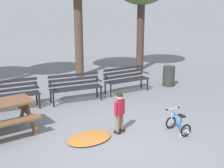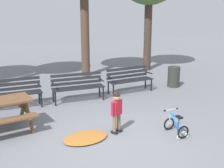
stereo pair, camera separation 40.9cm
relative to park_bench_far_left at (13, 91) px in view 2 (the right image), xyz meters
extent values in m
plane|color=slate|center=(1.63, -3.27, -0.51)|extent=(36.00, 36.00, 0.00)
cube|color=brown|center=(0.15, -1.77, -0.15)|extent=(0.14, 0.57, 0.76)
cube|color=brown|center=(0.08, -1.28, -0.15)|extent=(0.14, 0.57, 0.76)
cube|color=brown|center=(0.11, -1.53, -0.09)|extent=(0.23, 1.10, 0.04)
cube|color=#232328|center=(0.00, 0.09, -0.07)|extent=(1.60, 0.12, 0.03)
cube|color=#232328|center=(0.00, -0.03, -0.07)|extent=(1.60, 0.12, 0.03)
cube|color=#232328|center=(0.00, -0.15, -0.07)|extent=(1.60, 0.12, 0.03)
cube|color=#232328|center=(-0.01, -0.27, -0.07)|extent=(1.60, 0.12, 0.03)
cube|color=#232328|center=(0.00, 0.13, 0.03)|extent=(1.60, 0.09, 0.09)
cube|color=#232328|center=(0.00, 0.13, 0.16)|extent=(1.60, 0.09, 0.09)
cube|color=#232328|center=(0.00, 0.13, 0.30)|extent=(1.60, 0.09, 0.09)
cylinder|color=black|center=(0.74, -0.27, -0.29)|extent=(0.05, 0.05, 0.44)
cylinder|color=black|center=(0.75, 0.09, -0.29)|extent=(0.05, 0.05, 0.44)
cube|color=black|center=(0.75, -0.09, 0.11)|extent=(0.05, 0.40, 0.03)
cube|color=#232328|center=(1.91, -0.05, -0.07)|extent=(1.60, 0.18, 0.03)
cube|color=#232328|center=(1.90, -0.17, -0.07)|extent=(1.60, 0.18, 0.03)
cube|color=#232328|center=(1.89, -0.29, -0.07)|extent=(1.60, 0.18, 0.03)
cube|color=#232328|center=(1.89, -0.41, -0.07)|extent=(1.60, 0.18, 0.03)
cube|color=#232328|center=(1.91, -0.01, 0.03)|extent=(1.60, 0.15, 0.09)
cube|color=#232328|center=(1.91, -0.01, 0.16)|extent=(1.60, 0.15, 0.09)
cube|color=#232328|center=(1.91, -0.01, 0.30)|extent=(1.60, 0.15, 0.09)
cylinder|color=black|center=(2.64, -0.44, -0.29)|extent=(0.05, 0.05, 0.44)
cylinder|color=black|center=(2.66, -0.08, -0.29)|extent=(0.05, 0.05, 0.44)
cube|color=black|center=(2.65, -0.26, 0.11)|extent=(0.07, 0.40, 0.03)
cylinder|color=black|center=(1.14, -0.34, -0.29)|extent=(0.05, 0.05, 0.44)
cylinder|color=black|center=(1.16, 0.02, -0.29)|extent=(0.05, 0.05, 0.44)
cube|color=black|center=(1.15, -0.16, 0.11)|extent=(0.07, 0.40, 0.03)
cube|color=#232328|center=(3.79, 0.09, -0.07)|extent=(1.60, 0.16, 0.03)
cube|color=#232328|center=(3.79, -0.03, -0.07)|extent=(1.60, 0.16, 0.03)
cube|color=#232328|center=(3.80, -0.15, -0.07)|extent=(1.60, 0.16, 0.03)
cube|color=#232328|center=(3.81, -0.27, -0.07)|extent=(1.60, 0.16, 0.03)
cube|color=#232328|center=(3.79, 0.13, 0.03)|extent=(1.60, 0.13, 0.09)
cube|color=#232328|center=(3.79, 0.13, 0.16)|extent=(1.60, 0.13, 0.09)
cube|color=#232328|center=(3.79, 0.13, 0.30)|extent=(1.60, 0.13, 0.09)
cylinder|color=black|center=(4.55, -0.21, -0.29)|extent=(0.05, 0.05, 0.44)
cylinder|color=black|center=(4.54, 0.15, -0.29)|extent=(0.05, 0.05, 0.44)
cube|color=black|center=(4.55, -0.03, 0.11)|extent=(0.06, 0.40, 0.03)
cylinder|color=black|center=(3.06, -0.29, -0.29)|extent=(0.05, 0.05, 0.44)
cylinder|color=black|center=(3.04, 0.07, -0.29)|extent=(0.05, 0.05, 0.44)
cube|color=black|center=(3.05, -0.11, 0.11)|extent=(0.06, 0.40, 0.03)
cylinder|color=#7F664C|center=(2.02, -2.77, -0.29)|extent=(0.09, 0.09, 0.44)
cube|color=black|center=(2.02, -2.77, -0.48)|extent=(0.15, 0.18, 0.06)
cylinder|color=#7F664C|center=(1.88, -2.83, -0.29)|extent=(0.09, 0.09, 0.44)
cube|color=black|center=(1.88, -2.83, -0.48)|extent=(0.15, 0.18, 0.06)
cube|color=#B71E33|center=(1.95, -2.80, 0.10)|extent=(0.27, 0.22, 0.33)
sphere|color=tan|center=(1.95, -2.80, 0.35)|extent=(0.16, 0.16, 0.16)
sphere|color=black|center=(1.95, -2.80, 0.38)|extent=(0.16, 0.16, 0.16)
cylinder|color=#B71E33|center=(2.09, -2.74, 0.11)|extent=(0.07, 0.07, 0.31)
cylinder|color=#B71E33|center=(1.81, -2.87, 0.11)|extent=(0.07, 0.07, 0.31)
torus|color=black|center=(3.14, -3.19, -0.36)|extent=(0.30, 0.04, 0.30)
cylinder|color=silver|center=(3.14, -3.19, -0.36)|extent=(0.05, 0.04, 0.04)
torus|color=black|center=(3.14, -3.71, -0.36)|extent=(0.30, 0.04, 0.30)
cylinder|color=silver|center=(3.14, -3.71, -0.36)|extent=(0.05, 0.04, 0.04)
torus|color=white|center=(3.03, -3.71, -0.46)|extent=(0.11, 0.02, 0.11)
torus|color=white|center=(3.25, -3.71, -0.46)|extent=(0.11, 0.02, 0.11)
cylinder|color=blue|center=(3.14, -3.37, -0.19)|extent=(0.04, 0.31, 0.32)
cylinder|color=blue|center=(3.14, -3.53, -0.21)|extent=(0.04, 0.08, 0.27)
cylinder|color=blue|center=(3.14, -3.61, -0.35)|extent=(0.03, 0.20, 0.05)
cylinder|color=silver|center=(3.14, -3.21, -0.20)|extent=(0.03, 0.07, 0.32)
cylinder|color=blue|center=(3.14, -3.39, -0.09)|extent=(0.03, 0.32, 0.05)
cube|color=black|center=(3.14, -3.55, -0.06)|extent=(0.09, 0.17, 0.04)
cylinder|color=silver|center=(3.14, -3.23, 0.01)|extent=(0.34, 0.03, 0.02)
cylinder|color=black|center=(2.97, -3.23, 0.01)|extent=(0.05, 0.04, 0.04)
cylinder|color=black|center=(3.31, -3.23, 0.01)|extent=(0.05, 0.04, 0.04)
ellipsoid|color=#B26B2D|center=(1.18, -2.82, -0.48)|extent=(1.14, 0.88, 0.07)
cylinder|color=#2D332D|center=(5.62, -0.05, -0.14)|extent=(0.44, 0.44, 0.75)
cylinder|color=brown|center=(3.32, 3.01, 1.24)|extent=(0.35, 0.35, 3.50)
cylinder|color=#423328|center=(6.31, 2.92, 1.05)|extent=(0.34, 0.34, 3.13)
camera|label=1|loc=(-1.13, -8.17, 2.30)|focal=46.09mm
camera|label=2|loc=(-0.77, -8.35, 2.30)|focal=46.09mm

